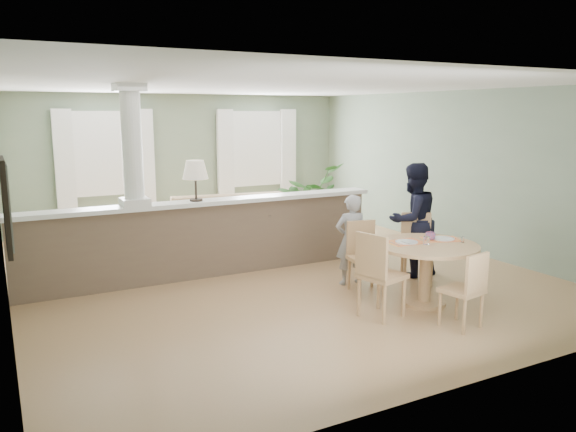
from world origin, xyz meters
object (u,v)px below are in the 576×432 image
houseplant (310,201)px  man_person (413,220)px  child_person (351,240)px  chair_far_man (416,244)px  dining_table (426,256)px  chair_side (378,271)px  sofa (238,220)px  chair_far_boy (364,253)px  chair_near (467,287)px

houseplant → man_person: 2.91m
child_person → chair_far_man: bearing=169.3°
dining_table → child_person: child_person is taller
child_person → chair_side: bearing=78.3°
houseplant → child_person: houseplant is taller
houseplant → child_person: size_ratio=1.11×
chair_far_man → child_person: size_ratio=0.77×
man_person → chair_far_man: bearing=60.0°
sofa → chair_side: size_ratio=2.90×
chair_far_man → dining_table: bearing=-91.2°
houseplant → child_person: 3.02m
sofa → chair_far_man: size_ratio=3.05×
dining_table → child_person: size_ratio=1.01×
sofa → man_person: size_ratio=1.78×
chair_far_man → child_person: (-0.88, 0.32, 0.09)m
chair_far_man → chair_side: (-1.35, -0.91, 0.03)m
dining_table → chair_far_boy: 0.87m
chair_far_boy → chair_side: chair_side is taller
chair_far_boy → chair_near: size_ratio=1.08×
dining_table → chair_far_man: size_ratio=1.32×
man_person → chair_far_boy: bearing=12.3°
dining_table → man_person: 1.27m
chair_far_boy → man_person: man_person is taller
chair_far_man → child_person: 0.94m
chair_near → man_person: man_person is taller
chair_far_man → sofa: bearing=144.5°
houseplant → chair_far_man: size_ratio=1.45×
sofa → man_person: man_person is taller
houseplant → man_person: size_ratio=0.85×
chair_far_boy → chair_near: bearing=-72.5°
sofa → chair_far_boy: bearing=-74.1°
child_person → man_person: 1.04m
child_person → chair_near: bearing=104.8°
chair_side → chair_far_boy: bearing=-41.8°
child_person → houseplant: bearing=-100.2°
sofa → houseplant: (1.42, -0.12, 0.27)m
dining_table → chair_far_boy: size_ratio=1.36×
houseplant → sofa: bearing=175.3°
dining_table → chair_near: size_ratio=1.46×
sofa → child_person: child_person is taller
houseplant → chair_far_man: houseplant is taller
sofa → houseplant: 1.45m
dining_table → chair_far_man: (0.54, 0.80, -0.08)m
dining_table → child_person: 1.16m
chair_far_boy → child_person: size_ratio=0.74×
dining_table → chair_near: 0.86m
sofa → dining_table: (0.77, -4.08, 0.18)m
sofa → dining_table: size_ratio=2.31×
chair_near → child_person: child_person is taller
chair_near → child_person: size_ratio=0.69×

